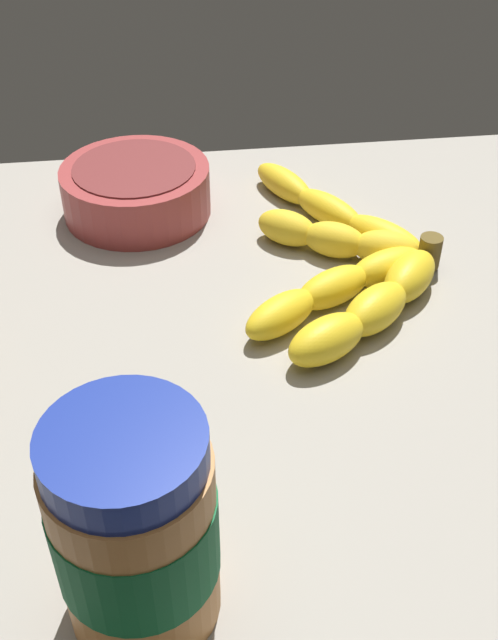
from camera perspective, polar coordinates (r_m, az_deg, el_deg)
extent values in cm
cube|color=gray|center=(61.39, 1.91, -3.36)|extent=(80.27, 67.30, 4.36)
ellipsoid|color=yellow|center=(70.94, 10.05, 6.24)|extent=(7.54, 8.04, 2.82)
ellipsoid|color=yellow|center=(74.19, 5.98, 8.24)|extent=(6.99, 8.37, 2.82)
ellipsoid|color=yellow|center=(78.33, 2.64, 10.21)|extent=(6.35, 8.58, 2.82)
ellipsoid|color=yellow|center=(68.89, 10.20, 5.32)|extent=(6.57, 5.01, 3.20)
ellipsoid|color=yellow|center=(69.39, 6.42, 6.00)|extent=(6.65, 5.60, 3.20)
ellipsoid|color=yellow|center=(70.74, 2.87, 6.92)|extent=(6.58, 6.07, 3.20)
ellipsoid|color=yellow|center=(66.61, 10.37, 3.94)|extent=(7.82, 5.29, 3.09)
ellipsoid|color=yellow|center=(63.55, 6.34, 2.46)|extent=(7.82, 6.07, 3.09)
ellipsoid|color=yellow|center=(60.37, 2.41, 0.43)|extent=(7.65, 6.72, 3.09)
ellipsoid|color=yellow|center=(65.48, 11.95, 3.22)|extent=(7.20, 7.61, 3.48)
ellipsoid|color=yellow|center=(61.38, 9.45, 0.83)|extent=(7.63, 7.17, 3.48)
ellipsoid|color=yellow|center=(57.96, 5.85, -1.46)|extent=(7.83, 6.50, 3.48)
cylinder|color=brown|center=(68.85, 13.39, 5.00)|extent=(2.00, 2.00, 3.00)
cylinder|color=#B27238|center=(41.06, -8.41, -15.94)|extent=(8.39, 8.39, 11.77)
cylinder|color=#0F592D|center=(40.58, -8.49, -15.46)|extent=(8.56, 8.56, 5.30)
cylinder|color=navy|center=(35.69, -9.44, -9.60)|extent=(8.00, 8.00, 1.96)
cylinder|color=#993838|center=(75.77, -8.44, 9.60)|extent=(14.37, 14.37, 4.80)
cylinder|color=maroon|center=(75.58, -8.47, 9.86)|extent=(11.78, 11.78, 4.32)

